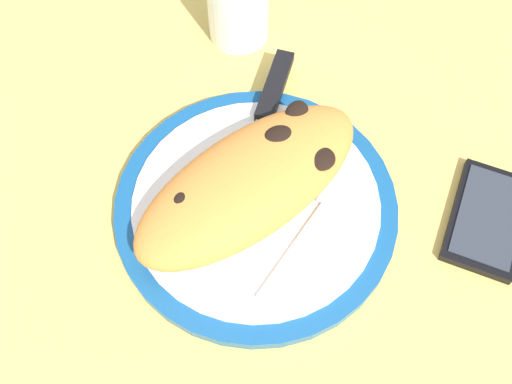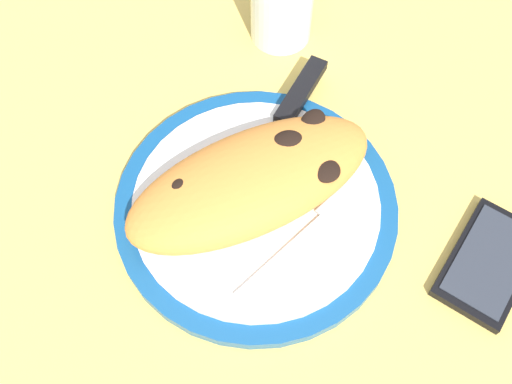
{
  "view_description": "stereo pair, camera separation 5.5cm",
  "coord_description": "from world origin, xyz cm",
  "px_view_note": "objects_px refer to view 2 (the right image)",
  "views": [
    {
      "loc": [
        -18.35,
        -19.49,
        52.21
      ],
      "look_at": [
        0.0,
        0.0,
        3.79
      ],
      "focal_mm": 41.03,
      "sensor_mm": 36.0,
      "label": 1
    },
    {
      "loc": [
        -13.95,
        -22.85,
        52.21
      ],
      "look_at": [
        0.0,
        0.0,
        3.79
      ],
      "focal_mm": 41.03,
      "sensor_mm": 36.0,
      "label": 2
    }
  ],
  "objects_px": {
    "fork": "(308,233)",
    "water_glass": "(282,9)",
    "plate": "(256,206)",
    "calzone": "(254,180)",
    "knife": "(288,113)",
    "smartphone": "(489,262)"
  },
  "relations": [
    {
      "from": "plate",
      "to": "calzone",
      "type": "xyz_separation_m",
      "value": [
        0.0,
        0.01,
        0.04
      ]
    },
    {
      "from": "water_glass",
      "to": "plate",
      "type": "bearing_deg",
      "value": -128.39
    },
    {
      "from": "plate",
      "to": "smartphone",
      "type": "bearing_deg",
      "value": -46.23
    },
    {
      "from": "calzone",
      "to": "smartphone",
      "type": "height_order",
      "value": "calzone"
    },
    {
      "from": "smartphone",
      "to": "fork",
      "type": "bearing_deg",
      "value": 140.54
    },
    {
      "from": "smartphone",
      "to": "calzone",
      "type": "bearing_deg",
      "value": 131.61
    },
    {
      "from": "knife",
      "to": "water_glass",
      "type": "distance_m",
      "value": 0.14
    },
    {
      "from": "knife",
      "to": "water_glass",
      "type": "height_order",
      "value": "water_glass"
    },
    {
      "from": "plate",
      "to": "fork",
      "type": "xyz_separation_m",
      "value": [
        0.02,
        -0.05,
        0.01
      ]
    },
    {
      "from": "plate",
      "to": "smartphone",
      "type": "height_order",
      "value": "plate"
    },
    {
      "from": "calzone",
      "to": "fork",
      "type": "relative_size",
      "value": 1.68
    },
    {
      "from": "plate",
      "to": "smartphone",
      "type": "xyz_separation_m",
      "value": [
        0.16,
        -0.16,
        -0.0
      ]
    },
    {
      "from": "fork",
      "to": "knife",
      "type": "height_order",
      "value": "knife"
    },
    {
      "from": "plate",
      "to": "calzone",
      "type": "relative_size",
      "value": 1.08
    },
    {
      "from": "calzone",
      "to": "water_glass",
      "type": "distance_m",
      "value": 0.23
    },
    {
      "from": "fork",
      "to": "water_glass",
      "type": "distance_m",
      "value": 0.27
    },
    {
      "from": "fork",
      "to": "calzone",
      "type": "bearing_deg",
      "value": 108.13
    },
    {
      "from": "fork",
      "to": "smartphone",
      "type": "xyz_separation_m",
      "value": [
        0.13,
        -0.11,
        -0.01
      ]
    },
    {
      "from": "calzone",
      "to": "knife",
      "type": "xyz_separation_m",
      "value": [
        0.08,
        0.06,
        -0.02
      ]
    },
    {
      "from": "calzone",
      "to": "smartphone",
      "type": "bearing_deg",
      "value": -48.39
    },
    {
      "from": "smartphone",
      "to": "water_glass",
      "type": "bearing_deg",
      "value": 91.41
    },
    {
      "from": "fork",
      "to": "smartphone",
      "type": "bearing_deg",
      "value": -39.46
    }
  ]
}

